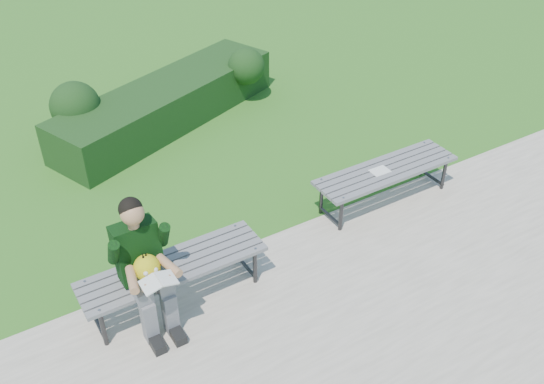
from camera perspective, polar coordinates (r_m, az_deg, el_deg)
name	(u,v)px	position (r m, az deg, el deg)	size (l,w,h in m)	color
ground	(231,252)	(6.60, -3.89, -5.68)	(80.00, 80.00, 0.00)	#1B7514
walkway	(324,364)	(5.56, 4.96, -15.80)	(30.00, 3.50, 0.02)	#BDB7A0
hedge	(163,101)	(8.94, -10.25, 8.42)	(3.75, 2.20, 0.91)	#144119
bench_left	(173,269)	(5.86, -9.26, -7.17)	(1.80, 0.50, 0.46)	gray
bench_right	(386,173)	(7.21, 10.68, 1.81)	(1.80, 0.50, 0.46)	gray
seated_boy	(143,262)	(5.52, -12.02, -6.50)	(0.56, 0.76, 1.31)	slate
paper_sheet	(380,171)	(7.12, 10.12, 1.97)	(0.22, 0.16, 0.01)	white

